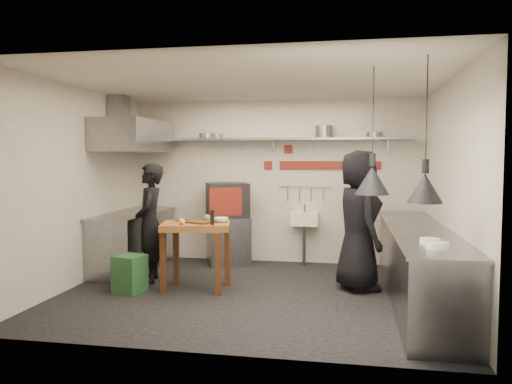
% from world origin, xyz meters
% --- Properties ---
extents(floor, '(5.00, 5.00, 0.00)m').
position_xyz_m(floor, '(0.00, 0.00, 0.00)').
color(floor, black).
rests_on(floor, ground).
extents(ceiling, '(5.00, 5.00, 0.00)m').
position_xyz_m(ceiling, '(0.00, 0.00, 2.80)').
color(ceiling, beige).
rests_on(ceiling, floor).
extents(wall_back, '(5.00, 0.04, 2.80)m').
position_xyz_m(wall_back, '(0.00, 2.10, 1.40)').
color(wall_back, silver).
rests_on(wall_back, floor).
extents(wall_front, '(5.00, 0.04, 2.80)m').
position_xyz_m(wall_front, '(0.00, -2.10, 1.40)').
color(wall_front, silver).
rests_on(wall_front, floor).
extents(wall_left, '(0.04, 4.20, 2.80)m').
position_xyz_m(wall_left, '(-2.50, 0.00, 1.40)').
color(wall_left, silver).
rests_on(wall_left, floor).
extents(wall_right, '(0.04, 4.20, 2.80)m').
position_xyz_m(wall_right, '(2.50, 0.00, 1.40)').
color(wall_right, silver).
rests_on(wall_right, floor).
extents(red_band_horiz, '(1.70, 0.02, 0.14)m').
position_xyz_m(red_band_horiz, '(0.95, 2.08, 1.68)').
color(red_band_horiz, maroon).
rests_on(red_band_horiz, wall_back).
extents(red_band_vert, '(0.14, 0.02, 1.10)m').
position_xyz_m(red_band_vert, '(1.55, 2.08, 1.20)').
color(red_band_vert, maroon).
rests_on(red_band_vert, wall_back).
extents(red_tile_a, '(0.14, 0.02, 0.14)m').
position_xyz_m(red_tile_a, '(0.25, 2.08, 1.95)').
color(red_tile_a, maroon).
rests_on(red_tile_a, wall_back).
extents(red_tile_b, '(0.14, 0.02, 0.14)m').
position_xyz_m(red_tile_b, '(-0.10, 2.08, 1.68)').
color(red_tile_b, maroon).
rests_on(red_tile_b, wall_back).
extents(back_shelf, '(4.60, 0.34, 0.04)m').
position_xyz_m(back_shelf, '(0.00, 1.92, 2.12)').
color(back_shelf, slate).
rests_on(back_shelf, wall_back).
extents(shelf_bracket_left, '(0.04, 0.06, 0.24)m').
position_xyz_m(shelf_bracket_left, '(-1.90, 2.07, 2.02)').
color(shelf_bracket_left, slate).
rests_on(shelf_bracket_left, wall_back).
extents(shelf_bracket_mid, '(0.04, 0.06, 0.24)m').
position_xyz_m(shelf_bracket_mid, '(0.00, 2.07, 2.02)').
color(shelf_bracket_mid, slate).
rests_on(shelf_bracket_mid, wall_back).
extents(shelf_bracket_right, '(0.04, 0.06, 0.24)m').
position_xyz_m(shelf_bracket_right, '(1.90, 2.07, 2.02)').
color(shelf_bracket_right, slate).
rests_on(shelf_bracket_right, wall_back).
extents(pan_far_left, '(0.32, 0.32, 0.09)m').
position_xyz_m(pan_far_left, '(-1.15, 1.92, 2.19)').
color(pan_far_left, slate).
rests_on(pan_far_left, back_shelf).
extents(pan_mid_left, '(0.28, 0.28, 0.07)m').
position_xyz_m(pan_mid_left, '(-0.97, 1.92, 2.18)').
color(pan_mid_left, slate).
rests_on(pan_mid_left, back_shelf).
extents(stock_pot, '(0.36, 0.36, 0.20)m').
position_xyz_m(stock_pot, '(0.87, 1.92, 2.24)').
color(stock_pot, slate).
rests_on(stock_pot, back_shelf).
extents(pan_right, '(0.33, 0.33, 0.08)m').
position_xyz_m(pan_right, '(1.68, 1.92, 2.18)').
color(pan_right, slate).
rests_on(pan_right, back_shelf).
extents(oven_stand, '(0.87, 0.83, 0.80)m').
position_xyz_m(oven_stand, '(-0.73, 1.74, 0.40)').
color(oven_stand, slate).
rests_on(oven_stand, floor).
extents(combi_oven, '(0.86, 0.83, 0.58)m').
position_xyz_m(combi_oven, '(-0.75, 1.76, 1.09)').
color(combi_oven, black).
rests_on(combi_oven, oven_stand).
extents(oven_door, '(0.50, 0.23, 0.46)m').
position_xyz_m(oven_door, '(-0.70, 1.46, 1.09)').
color(oven_door, maroon).
rests_on(oven_door, combi_oven).
extents(oven_glass, '(0.31, 0.14, 0.34)m').
position_xyz_m(oven_glass, '(-0.71, 1.51, 1.09)').
color(oven_glass, black).
rests_on(oven_glass, oven_door).
extents(hand_sink, '(0.46, 0.34, 0.22)m').
position_xyz_m(hand_sink, '(0.55, 1.92, 0.78)').
color(hand_sink, white).
rests_on(hand_sink, wall_back).
extents(sink_tap, '(0.03, 0.03, 0.14)m').
position_xyz_m(sink_tap, '(0.55, 1.92, 0.96)').
color(sink_tap, slate).
rests_on(sink_tap, hand_sink).
extents(sink_drain, '(0.06, 0.06, 0.66)m').
position_xyz_m(sink_drain, '(0.55, 1.88, 0.34)').
color(sink_drain, slate).
rests_on(sink_drain, floor).
extents(utensil_rail, '(0.90, 0.02, 0.02)m').
position_xyz_m(utensil_rail, '(0.55, 2.06, 1.32)').
color(utensil_rail, slate).
rests_on(utensil_rail, wall_back).
extents(counter_right, '(0.70, 3.80, 0.90)m').
position_xyz_m(counter_right, '(2.15, 0.00, 0.45)').
color(counter_right, slate).
rests_on(counter_right, floor).
extents(counter_right_top, '(0.76, 3.90, 0.03)m').
position_xyz_m(counter_right_top, '(2.15, 0.00, 0.92)').
color(counter_right_top, slate).
rests_on(counter_right_top, counter_right).
extents(plate_stack, '(0.25, 0.25, 0.07)m').
position_xyz_m(plate_stack, '(2.12, -1.43, 0.96)').
color(plate_stack, white).
rests_on(plate_stack, counter_right_top).
extents(small_bowl_right, '(0.26, 0.26, 0.05)m').
position_xyz_m(small_bowl_right, '(2.10, -1.11, 0.96)').
color(small_bowl_right, white).
rests_on(small_bowl_right, counter_right_top).
extents(counter_left, '(0.70, 1.90, 0.90)m').
position_xyz_m(counter_left, '(-2.15, 1.05, 0.45)').
color(counter_left, slate).
rests_on(counter_left, floor).
extents(counter_left_top, '(0.76, 2.00, 0.03)m').
position_xyz_m(counter_left_top, '(-2.15, 1.05, 0.92)').
color(counter_left_top, slate).
rests_on(counter_left_top, counter_left).
extents(extractor_hood, '(0.78, 1.60, 0.50)m').
position_xyz_m(extractor_hood, '(-2.10, 1.05, 2.15)').
color(extractor_hood, slate).
rests_on(extractor_hood, ceiling).
extents(hood_duct, '(0.28, 0.28, 0.50)m').
position_xyz_m(hood_duct, '(-2.35, 1.05, 2.55)').
color(hood_duct, slate).
rests_on(hood_duct, ceiling).
extents(green_bin, '(0.43, 0.43, 0.50)m').
position_xyz_m(green_bin, '(-1.62, -0.24, 0.25)').
color(green_bin, '#214E28').
rests_on(green_bin, floor).
extents(prep_table, '(1.03, 0.82, 0.92)m').
position_xyz_m(prep_table, '(-0.78, 0.07, 0.46)').
color(prep_table, brown).
rests_on(prep_table, floor).
extents(cutting_board, '(0.44, 0.38, 0.02)m').
position_xyz_m(cutting_board, '(-0.74, 0.06, 0.93)').
color(cutting_board, '#4E2A16').
rests_on(cutting_board, prep_table).
extents(pepper_mill, '(0.07, 0.07, 0.20)m').
position_xyz_m(pepper_mill, '(-0.50, -0.10, 1.02)').
color(pepper_mill, black).
rests_on(pepper_mill, prep_table).
extents(lemon_a, '(0.08, 0.08, 0.07)m').
position_xyz_m(lemon_a, '(-0.93, -0.09, 0.96)').
color(lemon_a, '#FCAD2E').
rests_on(lemon_a, prep_table).
extents(lemon_b, '(0.07, 0.07, 0.07)m').
position_xyz_m(lemon_b, '(-0.90, -0.13, 0.96)').
color(lemon_b, '#FCAD2E').
rests_on(lemon_b, prep_table).
extents(veg_ball, '(0.12, 0.12, 0.10)m').
position_xyz_m(veg_ball, '(-0.67, 0.23, 0.97)').
color(veg_ball, '#558434').
rests_on(veg_ball, prep_table).
extents(steel_tray, '(0.20, 0.15, 0.03)m').
position_xyz_m(steel_tray, '(-1.02, 0.20, 0.94)').
color(steel_tray, slate).
rests_on(steel_tray, prep_table).
extents(bowl, '(0.21, 0.21, 0.06)m').
position_xyz_m(bowl, '(-0.46, 0.20, 0.95)').
color(bowl, white).
rests_on(bowl, prep_table).
extents(heat_lamp_near, '(0.45, 0.45, 1.39)m').
position_xyz_m(heat_lamp_near, '(1.52, -0.84, 2.10)').
color(heat_lamp_near, black).
rests_on(heat_lamp_near, ceiling).
extents(heat_lamp_far, '(0.40, 0.40, 1.43)m').
position_xyz_m(heat_lamp_far, '(2.00, -1.37, 2.09)').
color(heat_lamp_far, black).
rests_on(heat_lamp_far, ceiling).
extents(chef_left, '(0.57, 0.72, 1.73)m').
position_xyz_m(chef_left, '(-1.56, 0.35, 0.86)').
color(chef_left, black).
rests_on(chef_left, floor).
extents(chef_right, '(0.90, 1.09, 1.91)m').
position_xyz_m(chef_right, '(1.41, 0.47, 0.96)').
color(chef_right, black).
rests_on(chef_right, floor).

